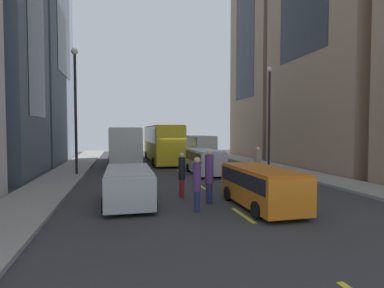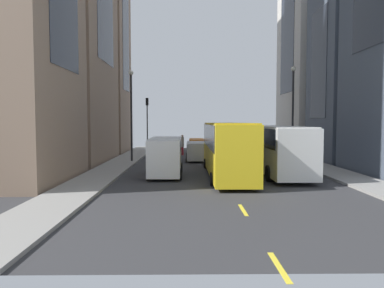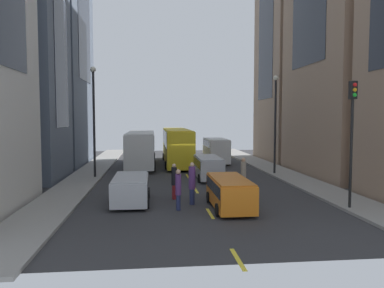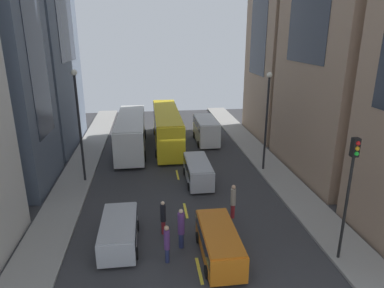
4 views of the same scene
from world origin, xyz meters
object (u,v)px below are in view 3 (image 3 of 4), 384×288
object	(u,v)px
car_silver_0	(131,187)
pedestrian_waiting_curb	(178,188)
delivery_van_white	(216,149)
car_silver_2	(208,166)
car_orange_1	(230,191)
traffic_light_near_corner	(352,121)
streetcar_yellow	(177,143)
city_bus_white	(141,146)
pedestrian_crossing_near	(174,180)
pedestrian_crossing_mid	(243,174)
pedestrian_walking_far	(192,182)

from	to	relation	value
car_silver_0	pedestrian_waiting_curb	world-z (taller)	pedestrian_waiting_curb
delivery_van_white	car_silver_2	xyz separation A→B (m)	(-2.32, -9.93, -0.49)
car_orange_1	pedestrian_waiting_curb	bearing A→B (deg)	-178.86
traffic_light_near_corner	streetcar_yellow	bearing A→B (deg)	110.42
city_bus_white	pedestrian_crossing_near	xyz separation A→B (m)	(2.38, -15.56, -0.89)
streetcar_yellow	pedestrian_crossing_near	world-z (taller)	streetcar_yellow
streetcar_yellow	car_orange_1	world-z (taller)	streetcar_yellow
streetcar_yellow	car_silver_0	distance (m)	17.91
pedestrian_crossing_mid	delivery_van_white	bearing A→B (deg)	149.12
pedestrian_crossing_mid	pedestrian_waiting_curb	size ratio (longest dim) A/B	1.07
car_silver_0	car_silver_2	world-z (taller)	car_silver_2
pedestrian_crossing_mid	streetcar_yellow	bearing A→B (deg)	164.24
car_orange_1	streetcar_yellow	bearing A→B (deg)	94.48
pedestrian_walking_far	streetcar_yellow	bearing A→B (deg)	-126.71
car_orange_1	car_silver_2	size ratio (longest dim) A/B	0.97
car_silver_0	car_silver_2	xyz separation A→B (m)	(5.49, 7.73, 0.13)
city_bus_white	pedestrian_walking_far	world-z (taller)	city_bus_white
pedestrian_crossing_mid	traffic_light_near_corner	distance (m)	7.32
city_bus_white	pedestrian_crossing_mid	distance (m)	15.86
pedestrian_crossing_near	pedestrian_crossing_mid	size ratio (longest dim) A/B	0.93
car_silver_0	pedestrian_crossing_mid	size ratio (longest dim) A/B	1.92
car_orange_1	delivery_van_white	bearing A→B (deg)	82.32
car_silver_0	pedestrian_crossing_near	distance (m)	2.59
delivery_van_white	car_silver_0	distance (m)	19.31
car_silver_2	traffic_light_near_corner	xyz separation A→B (m)	(5.73, -10.50, 3.54)
city_bus_white	pedestrian_crossing_mid	size ratio (longest dim) A/B	5.17
delivery_van_white	car_orange_1	bearing A→B (deg)	-97.68
streetcar_yellow	delivery_van_white	distance (m)	4.17
city_bus_white	pedestrian_walking_far	size ratio (longest dim) A/B	5.01
streetcar_yellow	car_silver_2	size ratio (longest dim) A/B	2.65
city_bus_white	pedestrian_crossing_mid	bearing A→B (deg)	-64.62
traffic_light_near_corner	city_bus_white	bearing A→B (deg)	120.22
pedestrian_crossing_mid	traffic_light_near_corner	world-z (taller)	traffic_light_near_corner
car_silver_0	car_orange_1	distance (m)	5.48
pedestrian_crossing_near	pedestrian_waiting_curb	distance (m)	2.63
pedestrian_waiting_curb	car_orange_1	bearing A→B (deg)	22.61
pedestrian_crossing_near	traffic_light_near_corner	distance (m)	10.09
car_orange_1	car_silver_2	world-z (taller)	car_silver_2
city_bus_white	pedestrian_crossing_mid	world-z (taller)	city_bus_white
car_orange_1	pedestrian_crossing_near	xyz separation A→B (m)	(-2.74, 2.57, 0.17)
pedestrian_walking_far	pedestrian_crossing_mid	bearing A→B (deg)	-178.16
pedestrian_walking_far	car_silver_0	bearing A→B (deg)	-46.48
streetcar_yellow	delivery_van_white	size ratio (longest dim) A/B	2.36
car_silver_0	pedestrian_crossing_mid	distance (m)	7.17
streetcar_yellow	pedestrian_crossing_near	distance (m)	16.75
pedestrian_crossing_mid	city_bus_white	bearing A→B (deg)	177.98
car_silver_2	pedestrian_walking_far	distance (m)	8.64
pedestrian_crossing_mid	car_silver_0	bearing A→B (deg)	-100.70
streetcar_yellow	pedestrian_walking_far	xyz separation A→B (m)	(-0.34, -18.12, -0.90)
pedestrian_crossing_mid	pedestrian_waiting_curb	world-z (taller)	pedestrian_crossing_mid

